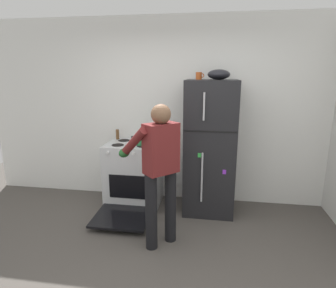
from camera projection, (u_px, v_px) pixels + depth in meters
The scene contains 9 objects.
ground at pixel (151, 279), 2.74m from camera, with size 8.00×8.00×0.00m, color #4C4742.
kitchen_wall_back at pixel (177, 111), 4.29m from camera, with size 6.00×0.10×2.70m, color white.
refrigerator at pixel (210, 147), 3.95m from camera, with size 0.68×0.72×1.82m.
stove_range at pixel (134, 175), 4.21m from camera, with size 0.76×1.23×0.93m.
person_cook at pixel (159, 163), 3.11m from camera, with size 0.72×0.75×1.60m.
red_pot at pixel (143, 140), 4.02m from camera, with size 0.34×0.24×0.12m.
coffee_mug at pixel (199, 76), 3.80m from camera, with size 0.11×0.08×0.10m.
pepper_mill at pixel (118, 134), 4.33m from camera, with size 0.05×0.05×0.15m, color brown.
mixing_bowl at pixel (219, 74), 3.70m from camera, with size 0.29×0.29×0.13m, color black.
Camera 1 is at (0.54, -2.30, 1.90)m, focal length 30.74 mm.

